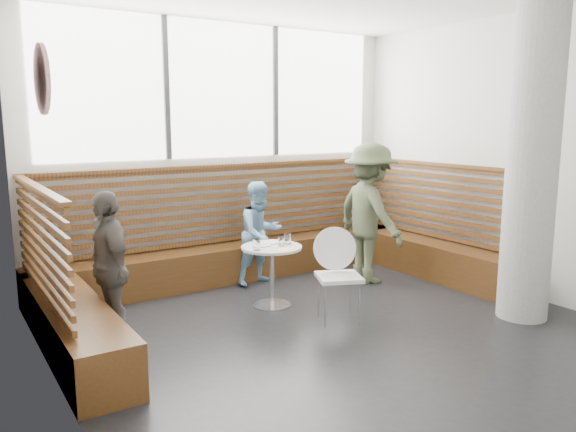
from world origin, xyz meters
TOP-DOWN VIEW (x-y plane):
  - room at (0.00, 0.00)m, footprint 5.00×5.00m
  - booth at (0.00, 1.77)m, footprint 5.00×2.50m
  - concrete_column at (1.85, -0.60)m, footprint 0.50×0.50m
  - wall_art at (-2.46, 0.40)m, footprint 0.03×0.50m
  - cafe_table at (-0.16, 1.08)m, footprint 0.66×0.66m
  - cafe_chair at (0.18, 0.41)m, footprint 0.45×0.44m
  - adult_man at (1.38, 1.26)m, footprint 0.72×1.16m
  - child_back at (0.18, 1.90)m, footprint 0.68×0.57m
  - child_left at (-1.90, 1.04)m, footprint 0.36×0.83m
  - plate_near at (-0.24, 1.15)m, footprint 0.20×0.20m
  - plate_far at (-0.06, 1.22)m, footprint 0.22×0.22m
  - glass_left at (-0.38, 1.01)m, footprint 0.07×0.07m
  - glass_mid at (-0.06, 1.03)m, footprint 0.07×0.07m
  - glass_right at (0.05, 1.09)m, footprint 0.07×0.07m
  - menu_card at (-0.12, 0.87)m, footprint 0.23×0.19m

SIDE VIEW (x-z plane):
  - booth at x=0.00m, z-range -0.31..1.13m
  - cafe_table at x=-0.16m, z-range 0.15..0.82m
  - cafe_chair at x=0.18m, z-range 0.08..1.01m
  - child_back at x=0.18m, z-range 0.00..1.28m
  - menu_card at x=-0.12m, z-range 0.67..0.68m
  - plate_near at x=-0.24m, z-range 0.67..0.69m
  - plate_far at x=-0.06m, z-range 0.67..0.69m
  - child_left at x=-1.90m, z-range 0.00..1.40m
  - glass_mid at x=-0.06m, z-range 0.67..0.78m
  - glass_right at x=0.05m, z-range 0.67..0.79m
  - glass_left at x=-0.38m, z-range 0.67..0.79m
  - adult_man at x=1.38m, z-range 0.00..1.74m
  - concrete_column at x=1.85m, z-range 0.00..3.20m
  - room at x=0.00m, z-range 0.00..3.20m
  - wall_art at x=-2.46m, z-range 2.05..2.55m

